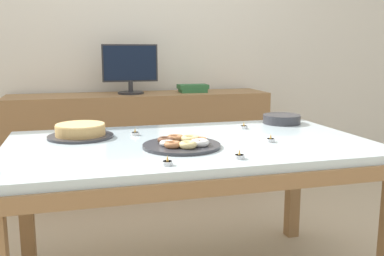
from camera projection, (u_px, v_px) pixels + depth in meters
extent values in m
cube|color=silver|center=(134.00, 30.00, 3.53)|extent=(8.00, 0.10, 2.60)
cube|color=silver|center=(190.00, 145.00, 1.95)|extent=(1.63, 0.93, 0.04)
cube|color=olive|center=(222.00, 184.00, 1.53)|extent=(1.66, 0.08, 0.06)
cube|color=olive|center=(169.00, 137.00, 2.37)|extent=(1.66, 0.08, 0.06)
cube|color=olive|center=(4.00, 168.00, 1.75)|extent=(0.08, 0.97, 0.06)
cube|color=olive|center=(341.00, 145.00, 2.16)|extent=(0.08, 0.97, 0.06)
cube|color=olive|center=(26.00, 208.00, 2.21)|extent=(0.07, 0.07, 0.67)
cube|color=olive|center=(293.00, 184.00, 2.61)|extent=(0.07, 0.07, 0.67)
cube|color=olive|center=(142.00, 144.00, 3.40)|extent=(2.01, 0.44, 0.80)
cylinder|color=#262628|center=(131.00, 93.00, 3.31)|extent=(0.20, 0.20, 0.02)
cylinder|color=#262628|center=(131.00, 86.00, 3.30)|extent=(0.04, 0.04, 0.09)
cube|color=#262628|center=(130.00, 63.00, 3.27)|extent=(0.42, 0.02, 0.28)
cube|color=black|center=(130.00, 63.00, 3.26)|extent=(0.40, 0.00, 0.26)
cube|color=#2D6638|center=(193.00, 90.00, 3.44)|extent=(0.21, 0.17, 0.03)
cube|color=#2D6638|center=(193.00, 87.00, 3.43)|extent=(0.24, 0.14, 0.03)
cylinder|color=#333338|center=(81.00, 136.00, 2.03)|extent=(0.31, 0.31, 0.01)
cylinder|color=tan|center=(80.00, 130.00, 2.02)|extent=(0.23, 0.23, 0.05)
cylinder|color=#F4CA7D|center=(80.00, 124.00, 2.02)|extent=(0.23, 0.23, 0.01)
cylinder|color=#333338|center=(182.00, 146.00, 1.82)|extent=(0.33, 0.33, 0.01)
torus|color=#B27042|center=(199.00, 140.00, 1.84)|extent=(0.07, 0.07, 0.02)
torus|color=#EAD184|center=(191.00, 139.00, 1.87)|extent=(0.09, 0.09, 0.03)
torus|color=#B27042|center=(175.00, 138.00, 1.89)|extent=(0.08, 0.08, 0.02)
torus|color=brown|center=(166.00, 140.00, 1.86)|extent=(0.07, 0.07, 0.02)
torus|color=white|center=(167.00, 143.00, 1.79)|extent=(0.07, 0.07, 0.02)
torus|color=#B27042|center=(173.00, 145.00, 1.76)|extent=(0.07, 0.07, 0.02)
torus|color=#EAD184|center=(188.00, 145.00, 1.75)|extent=(0.07, 0.07, 0.03)
torus|color=white|center=(199.00, 143.00, 1.79)|extent=(0.08, 0.08, 0.03)
cylinder|color=#333338|center=(281.00, 123.00, 2.42)|extent=(0.21, 0.21, 0.01)
cylinder|color=#333338|center=(282.00, 121.00, 2.42)|extent=(0.21, 0.21, 0.01)
cylinder|color=#333338|center=(282.00, 119.00, 2.41)|extent=(0.21, 0.21, 0.01)
cylinder|color=#333338|center=(282.00, 117.00, 2.41)|extent=(0.21, 0.21, 0.01)
cylinder|color=#333338|center=(282.00, 116.00, 2.41)|extent=(0.21, 0.21, 0.01)
cylinder|color=silver|center=(167.00, 163.00, 1.54)|extent=(0.04, 0.04, 0.02)
cylinder|color=white|center=(167.00, 162.00, 1.53)|extent=(0.03, 0.03, 0.00)
cone|color=#F9B74C|center=(167.00, 158.00, 1.53)|extent=(0.01, 0.01, 0.02)
cylinder|color=silver|center=(271.00, 140.00, 1.93)|extent=(0.04, 0.04, 0.02)
cylinder|color=white|center=(271.00, 139.00, 1.93)|extent=(0.03, 0.03, 0.00)
cone|color=#F9B74C|center=(271.00, 136.00, 1.92)|extent=(0.01, 0.01, 0.02)
cylinder|color=silver|center=(239.00, 157.00, 1.63)|extent=(0.04, 0.04, 0.02)
cylinder|color=white|center=(239.00, 155.00, 1.63)|extent=(0.03, 0.03, 0.00)
cone|color=#F9B74C|center=(239.00, 152.00, 1.63)|extent=(0.01, 0.01, 0.02)
cylinder|color=silver|center=(244.00, 127.00, 2.25)|extent=(0.04, 0.04, 0.02)
cylinder|color=white|center=(244.00, 126.00, 2.25)|extent=(0.03, 0.03, 0.00)
cone|color=#F9B74C|center=(244.00, 124.00, 2.25)|extent=(0.01, 0.01, 0.02)
cylinder|color=silver|center=(135.00, 134.00, 2.08)|extent=(0.04, 0.04, 0.02)
cylinder|color=white|center=(135.00, 133.00, 2.08)|extent=(0.03, 0.03, 0.00)
cone|color=#F9B74C|center=(135.00, 130.00, 2.07)|extent=(0.01, 0.01, 0.02)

